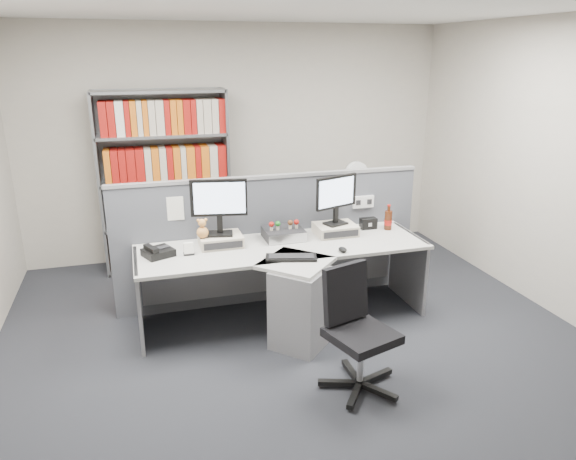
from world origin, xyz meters
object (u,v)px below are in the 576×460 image
object	(u,v)px
desk_calendar	(189,249)
cola_bottle	(388,220)
shelving_unit	(165,184)
keyboard	(291,257)
filing_cabinet	(353,233)
monitor_right	(336,196)
monitor_left	(219,202)
office_chair	(356,326)
speaker	(368,223)
desk_phone	(158,252)
mouse	(343,250)
desktop_pc	(284,234)
desk_fan	(356,178)
desk	(290,282)

from	to	relation	value
desk_calendar	cola_bottle	distance (m)	1.96
cola_bottle	shelving_unit	xyz separation A→B (m)	(-2.02, 1.47, 0.16)
keyboard	filing_cabinet	size ratio (longest dim) A/B	0.65
shelving_unit	monitor_right	bearing A→B (deg)	-44.99
monitor_left	office_chair	world-z (taller)	monitor_left
desk_calendar	speaker	world-z (taller)	desk_calendar
desk_phone	desk_calendar	xyz separation A→B (m)	(0.26, -0.04, 0.01)
desk_calendar	office_chair	xyz separation A→B (m)	(1.05, -1.17, -0.28)
mouse	shelving_unit	distance (m)	2.37
monitor_right	keyboard	xyz separation A→B (m)	(-0.59, -0.50, -0.37)
desktop_pc	speaker	bearing A→B (deg)	3.56
desk_calendar	monitor_left	bearing A→B (deg)	27.40
desk_phone	cola_bottle	world-z (taller)	cola_bottle
cola_bottle	filing_cabinet	bearing A→B (deg)	85.24
desk_fan	filing_cabinet	bearing A→B (deg)	90.00
monitor_right	keyboard	bearing A→B (deg)	-139.64
keyboard	desk_fan	bearing A→B (deg)	51.11
mouse	office_chair	world-z (taller)	office_chair
filing_cabinet	desk_calendar	bearing A→B (deg)	-150.06
desk	cola_bottle	bearing A→B (deg)	18.86
keyboard	cola_bottle	distance (m)	1.24
monitor_right	keyboard	world-z (taller)	monitor_right
mouse	filing_cabinet	xyz separation A→B (m)	(0.74, 1.48, -0.39)
monitor_left	shelving_unit	bearing A→B (deg)	104.04
speaker	shelving_unit	bearing A→B (deg)	142.94
desk	cola_bottle	distance (m)	1.23
office_chair	keyboard	bearing A→B (deg)	106.12
monitor_right	filing_cabinet	bearing A→B (deg)	58.02
mouse	speaker	world-z (taller)	speaker
desk_calendar	desk	bearing A→B (deg)	-15.21
cola_bottle	desk	bearing A→B (deg)	-161.14
mouse	cola_bottle	bearing A→B (deg)	34.79
keyboard	desk_phone	bearing A→B (deg)	160.28
cola_bottle	filing_cabinet	distance (m)	1.12
monitor_left	desk_calendar	xyz separation A→B (m)	(-0.30, -0.16, -0.35)
desk_fan	office_chair	bearing A→B (deg)	-112.74
desktop_pc	cola_bottle	xyz separation A→B (m)	(1.06, -0.02, 0.05)
monitor_left	speaker	world-z (taller)	monitor_left
desk_fan	office_chair	world-z (taller)	desk_fan
shelving_unit	filing_cabinet	bearing A→B (deg)	-12.07
desk_phone	filing_cabinet	size ratio (longest dim) A/B	0.42
desk	filing_cabinet	size ratio (longest dim) A/B	3.71
speaker	filing_cabinet	size ratio (longest dim) A/B	0.23
keyboard	shelving_unit	xyz separation A→B (m)	(-0.88, 1.96, 0.24)
filing_cabinet	desk_fan	bearing A→B (deg)	-90.00
desktop_pc	mouse	distance (m)	0.62
monitor_right	speaker	distance (m)	0.50
desk	speaker	distance (m)	1.09
mouse	cola_bottle	world-z (taller)	cola_bottle
office_chair	desktop_pc	bearing A→B (deg)	96.68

